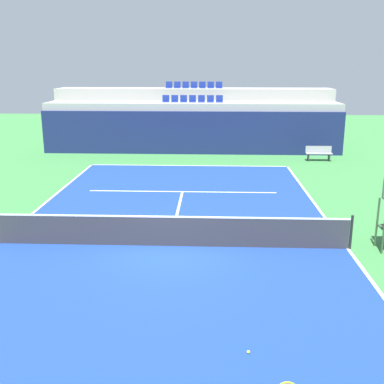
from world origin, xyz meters
TOP-DOWN VIEW (x-y plane):
  - ground_plane at (0.00, 0.00)m, footprint 80.00×80.00m
  - court_surface at (0.00, 0.00)m, footprint 11.00×24.00m
  - baseline_far at (0.00, 11.95)m, footprint 11.00×0.10m
  - sideline_right at (5.45, 0.00)m, footprint 0.10×24.00m
  - service_line_far at (0.00, 6.40)m, footprint 8.26×0.10m
  - centre_service_line at (0.00, 3.20)m, footprint 0.10×6.40m
  - back_wall at (0.00, 15.54)m, footprint 18.73×0.30m
  - stands_tier_lower at (0.00, 16.89)m, footprint 18.73×2.40m
  - stands_tier_upper at (0.00, 19.29)m, footprint 18.73×2.40m
  - seating_row_lower at (0.00, 16.99)m, footprint 3.89×0.44m
  - seating_row_upper at (0.00, 19.39)m, footprint 3.89×0.44m
  - tennis_net at (0.00, 0.00)m, footprint 11.08×0.08m
  - player_bench at (7.51, 13.70)m, footprint 1.50×0.40m
  - tennis_ball_1 at (2.03, -5.49)m, footprint 0.07×0.07m

SIDE VIEW (x-z plane):
  - ground_plane at x=0.00m, z-range 0.00..0.00m
  - court_surface at x=0.00m, z-range 0.00..0.01m
  - baseline_far at x=0.00m, z-range 0.01..0.01m
  - sideline_right at x=5.45m, z-range 0.01..0.01m
  - service_line_far at x=0.00m, z-range 0.01..0.01m
  - centre_service_line at x=0.00m, z-range 0.01..0.01m
  - tennis_ball_1 at x=2.03m, z-range 0.01..0.08m
  - player_bench at x=7.51m, z-range 0.08..0.93m
  - tennis_net at x=0.00m, z-range -0.03..1.04m
  - back_wall at x=0.00m, z-range 0.00..2.65m
  - stands_tier_lower at x=0.00m, z-range 0.00..3.11m
  - stands_tier_upper at x=0.00m, z-range 0.00..3.88m
  - seating_row_lower at x=0.00m, z-range 3.01..3.45m
  - seating_row_upper at x=0.00m, z-range 3.78..4.22m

